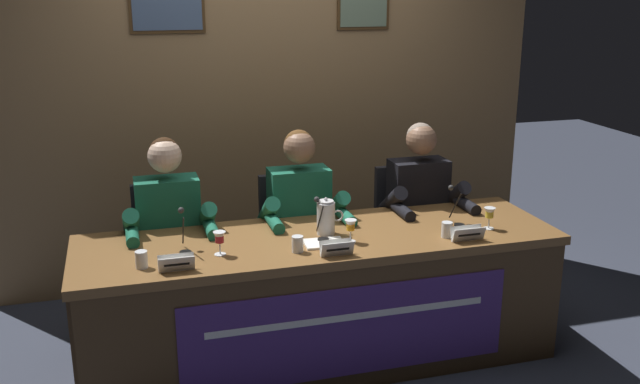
# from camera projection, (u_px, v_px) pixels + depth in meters

# --- Properties ---
(ground_plane) EXTENTS (12.00, 12.00, 0.00)m
(ground_plane) POSITION_uv_depth(u_px,v_px,m) (320.00, 356.00, 4.08)
(ground_plane) COLOR #383D4C
(wall_back_panelled) EXTENTS (3.84, 0.14, 2.60)m
(wall_back_panelled) POSITION_uv_depth(u_px,v_px,m) (269.00, 98.00, 4.89)
(wall_back_panelled) COLOR #937047
(wall_back_panelled) RESTS_ON ground_plane
(conference_table) EXTENTS (2.64, 0.79, 0.74)m
(conference_table) POSITION_uv_depth(u_px,v_px,m) (326.00, 284.00, 3.84)
(conference_table) COLOR brown
(conference_table) RESTS_ON ground_plane
(chair_left) EXTENTS (0.44, 0.45, 0.91)m
(chair_left) POSITION_uv_depth(u_px,v_px,m) (170.00, 262.00, 4.28)
(chair_left) COLOR black
(chair_left) RESTS_ON ground_plane
(panelist_left) EXTENTS (0.51, 0.48, 1.24)m
(panelist_left) POSITION_uv_depth(u_px,v_px,m) (170.00, 230.00, 4.01)
(panelist_left) COLOR black
(panelist_left) RESTS_ON ground_plane
(nameplate_left) EXTENTS (0.17, 0.06, 0.08)m
(nameplate_left) POSITION_uv_depth(u_px,v_px,m) (176.00, 263.00, 3.38)
(nameplate_left) COLOR white
(nameplate_left) RESTS_ON conference_table
(juice_glass_left) EXTENTS (0.06, 0.06, 0.12)m
(juice_glass_left) POSITION_uv_depth(u_px,v_px,m) (220.00, 239.00, 3.58)
(juice_glass_left) COLOR white
(juice_glass_left) RESTS_ON conference_table
(water_cup_left) EXTENTS (0.06, 0.06, 0.08)m
(water_cup_left) POSITION_uv_depth(u_px,v_px,m) (142.00, 260.00, 3.42)
(water_cup_left) COLOR silver
(water_cup_left) RESTS_ON conference_table
(microphone_left) EXTENTS (0.06, 0.17, 0.22)m
(microphone_left) POSITION_uv_depth(u_px,v_px,m) (184.00, 239.00, 3.61)
(microphone_left) COLOR black
(microphone_left) RESTS_ON conference_table
(chair_center) EXTENTS (0.44, 0.45, 0.91)m
(chair_center) POSITION_uv_depth(u_px,v_px,m) (295.00, 249.00, 4.48)
(chair_center) COLOR black
(chair_center) RESTS_ON ground_plane
(panelist_center) EXTENTS (0.51, 0.48, 1.24)m
(panelist_center) POSITION_uv_depth(u_px,v_px,m) (303.00, 217.00, 4.22)
(panelist_center) COLOR black
(panelist_center) RESTS_ON ground_plane
(nameplate_center) EXTENTS (0.17, 0.06, 0.08)m
(nameplate_center) POSITION_uv_depth(u_px,v_px,m) (336.00, 248.00, 3.58)
(nameplate_center) COLOR white
(nameplate_center) RESTS_ON conference_table
(juice_glass_center) EXTENTS (0.06, 0.06, 0.12)m
(juice_glass_center) POSITION_uv_depth(u_px,v_px,m) (351.00, 227.00, 3.76)
(juice_glass_center) COLOR white
(juice_glass_center) RESTS_ON conference_table
(water_cup_center) EXTENTS (0.06, 0.06, 0.08)m
(water_cup_center) POSITION_uv_depth(u_px,v_px,m) (298.00, 245.00, 3.63)
(water_cup_center) COLOR silver
(water_cup_center) RESTS_ON conference_table
(microphone_center) EXTENTS (0.06, 0.17, 0.22)m
(microphone_center) POSITION_uv_depth(u_px,v_px,m) (321.00, 226.00, 3.80)
(microphone_center) COLOR black
(microphone_center) RESTS_ON conference_table
(chair_right) EXTENTS (0.44, 0.45, 0.91)m
(chair_right) POSITION_uv_depth(u_px,v_px,m) (409.00, 238.00, 4.69)
(chair_right) COLOR black
(chair_right) RESTS_ON ground_plane
(panelist_right) EXTENTS (0.51, 0.48, 1.24)m
(panelist_right) POSITION_uv_depth(u_px,v_px,m) (423.00, 207.00, 4.43)
(panelist_right) COLOR black
(panelist_right) RESTS_ON ground_plane
(nameplate_right) EXTENTS (0.18, 0.06, 0.08)m
(nameplate_right) POSITION_uv_depth(u_px,v_px,m) (468.00, 234.00, 3.78)
(nameplate_right) COLOR white
(nameplate_right) RESTS_ON conference_table
(juice_glass_right) EXTENTS (0.06, 0.06, 0.12)m
(juice_glass_right) POSITION_uv_depth(u_px,v_px,m) (490.00, 214.00, 3.96)
(juice_glass_right) COLOR white
(juice_glass_right) RESTS_ON conference_table
(water_cup_right) EXTENTS (0.06, 0.06, 0.08)m
(water_cup_right) POSITION_uv_depth(u_px,v_px,m) (447.00, 230.00, 3.84)
(water_cup_right) COLOR silver
(water_cup_right) RESTS_ON conference_table
(microphone_right) EXTENTS (0.06, 0.17, 0.22)m
(microphone_right) POSITION_uv_depth(u_px,v_px,m) (456.00, 213.00, 4.02)
(microphone_right) COLOR black
(microphone_right) RESTS_ON conference_table
(water_pitcher_central) EXTENTS (0.15, 0.10, 0.21)m
(water_pitcher_central) POSITION_uv_depth(u_px,v_px,m) (326.00, 217.00, 3.87)
(water_pitcher_central) COLOR silver
(water_pitcher_central) RESTS_ON conference_table
(document_stack_center) EXTENTS (0.22, 0.16, 0.01)m
(document_stack_center) POSITION_uv_depth(u_px,v_px,m) (324.00, 243.00, 3.74)
(document_stack_center) COLOR white
(document_stack_center) RESTS_ON conference_table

